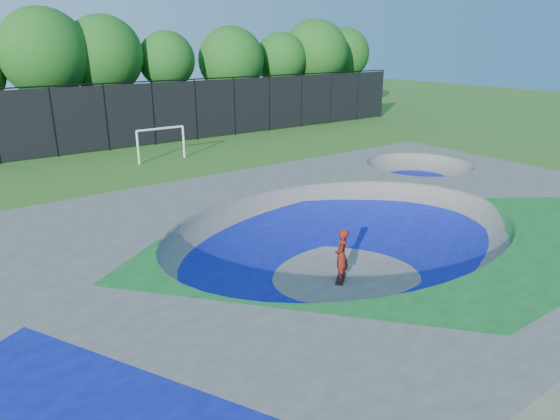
{
  "coord_description": "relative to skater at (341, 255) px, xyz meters",
  "views": [
    {
      "loc": [
        -9.35,
        -9.6,
        6.42
      ],
      "look_at": [
        -0.15,
        3.0,
        1.1
      ],
      "focal_mm": 32.0,
      "sensor_mm": 36.0,
      "label": 1
    }
  ],
  "objects": [
    {
      "name": "soccer_goal",
      "position": [
        2.0,
        16.85,
        0.52
      ],
      "size": [
        2.83,
        0.12,
        1.86
      ],
      "color": "white",
      "rests_on": "ground"
    },
    {
      "name": "skater",
      "position": [
        0.0,
        0.0,
        0.0
      ],
      "size": [
        0.66,
        0.65,
        1.54
      ],
      "primitive_type": "imported",
      "rotation": [
        0.0,
        0.0,
        3.91
      ],
      "color": "red",
      "rests_on": "ground"
    },
    {
      "name": "skate_deck",
      "position": [
        0.5,
        0.38,
        -0.02
      ],
      "size": [
        22.0,
        14.0,
        1.5
      ],
      "primitive_type": "cube",
      "color": "gray",
      "rests_on": "ground"
    },
    {
      "name": "fence",
      "position": [
        0.5,
        21.38,
        1.33
      ],
      "size": [
        48.09,
        0.09,
        4.04
      ],
      "color": "black",
      "rests_on": "ground"
    },
    {
      "name": "treeline",
      "position": [
        -0.02,
        26.05,
        4.46
      ],
      "size": [
        53.07,
        7.3,
        8.45
      ],
      "color": "#493124",
      "rests_on": "ground"
    },
    {
      "name": "ground",
      "position": [
        0.5,
        0.38,
        -0.77
      ],
      "size": [
        120.0,
        120.0,
        0.0
      ],
      "primitive_type": "plane",
      "color": "#30621B",
      "rests_on": "ground"
    },
    {
      "name": "skateboard",
      "position": [
        0.0,
        0.0,
        -0.74
      ],
      "size": [
        0.74,
        0.67,
        0.05
      ],
      "primitive_type": "cube",
      "rotation": [
        0.0,
        0.0,
        0.71
      ],
      "color": "black",
      "rests_on": "ground"
    }
  ]
}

